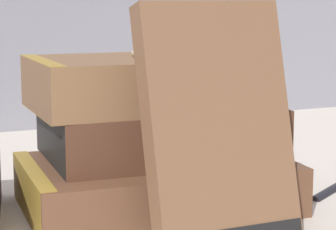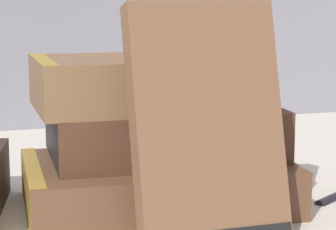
{
  "view_description": "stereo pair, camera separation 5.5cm",
  "coord_description": "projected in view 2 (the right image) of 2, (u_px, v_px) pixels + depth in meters",
  "views": [
    {
      "loc": [
        -0.24,
        -0.51,
        0.17
      ],
      "look_at": [
        -0.01,
        -0.01,
        0.08
      ],
      "focal_mm": 75.0,
      "sensor_mm": 36.0,
      "label": 1
    },
    {
      "loc": [
        -0.18,
        -0.53,
        0.17
      ],
      "look_at": [
        -0.01,
        -0.01,
        0.08
      ],
      "focal_mm": 75.0,
      "sensor_mm": 36.0,
      "label": 2
    }
  ],
  "objects": [
    {
      "name": "book_leaning_front",
      "position": [
        207.0,
        131.0,
        0.48
      ],
      "size": [
        0.1,
        0.06,
        0.17
      ],
      "rotation": [
        -0.26,
        0.0,
        0.0
      ],
      "color": "brown",
      "rests_on": "ground_plane"
    },
    {
      "name": "book_flat_bottom",
      "position": [
        149.0,
        183.0,
        0.57
      ],
      "size": [
        0.22,
        0.15,
        0.04
      ],
      "rotation": [
        0.0,
        0.0,
        -0.07
      ],
      "color": "brown",
      "rests_on": "ground_plane"
    },
    {
      "name": "ground_plane",
      "position": [
        182.0,
        204.0,
        0.58
      ],
      "size": [
        3.0,
        3.0,
        0.0
      ],
      "primitive_type": "plane",
      "color": "beige"
    },
    {
      "name": "book_flat_top",
      "position": [
        140.0,
        82.0,
        0.57
      ],
      "size": [
        0.18,
        0.12,
        0.04
      ],
      "rotation": [
        0.0,
        0.0,
        -0.03
      ],
      "color": "brown",
      "rests_on": "book_flat_middle"
    },
    {
      "name": "pocket_watch",
      "position": [
        166.0,
        53.0,
        0.57
      ],
      "size": [
        0.05,
        0.06,
        0.01
      ],
      "color": "silver",
      "rests_on": "book_flat_top"
    },
    {
      "name": "book_flat_middle",
      "position": [
        156.0,
        131.0,
        0.58
      ],
      "size": [
        0.19,
        0.14,
        0.04
      ],
      "rotation": [
        0.0,
        0.0,
        -0.07
      ],
      "color": "#4C2D1E",
      "rests_on": "book_flat_bottom"
    }
  ]
}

